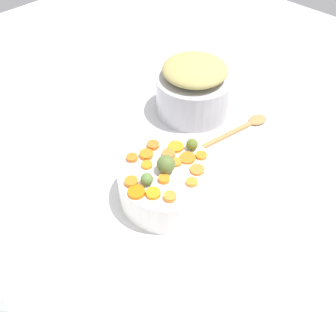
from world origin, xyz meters
TOP-DOWN VIEW (x-y plane):
  - tabletop at (0.00, 0.00)m, footprint 2.40×2.40m
  - serving_bowl_carrots at (-0.02, -0.05)m, footprint 0.24×0.24m
  - metal_pot at (0.28, 0.13)m, footprint 0.23×0.23m
  - stuffing_mound at (0.28, 0.13)m, footprint 0.19×0.19m
  - carrot_slice_0 at (-0.04, -0.01)m, footprint 0.04×0.04m
  - carrot_slice_1 at (-0.11, -0.02)m, footprint 0.04×0.04m
  - carrot_slice_2 at (-0.05, -0.07)m, footprint 0.04×0.04m
  - carrot_slice_3 at (-0.09, -0.08)m, footprint 0.05×0.05m
  - carrot_slice_4 at (-0.12, -0.05)m, footprint 0.05×0.05m
  - carrot_slice_5 at (0.04, -0.06)m, footprint 0.06×0.06m
  - carrot_slice_6 at (-0.05, 0.03)m, footprint 0.04×0.04m
  - carrot_slice_7 at (0.01, 0.03)m, footprint 0.04×0.04m
  - carrot_slice_8 at (-0.08, -0.11)m, footprint 0.04×0.04m
  - carrot_slice_9 at (0.02, -0.02)m, footprint 0.04×0.04m
  - carrot_slice_10 at (0.01, -0.05)m, footprint 0.03×0.03m
  - carrot_slice_11 at (0.07, -0.08)m, footprint 0.04×0.04m
  - carrot_slice_12 at (0.05, -0.01)m, footprint 0.04×0.04m
  - carrot_slice_13 at (-0.02, 0.02)m, footprint 0.05×0.05m
  - carrot_slice_14 at (-0.01, -0.12)m, footprint 0.03×0.03m
  - carrot_slice_15 at (0.03, -0.10)m, footprint 0.05×0.05m
  - brussels_sprout_0 at (-0.02, -0.05)m, footprint 0.04×0.04m
  - brussels_sprout_1 at (-0.08, -0.05)m, footprint 0.03×0.03m
  - brussels_sprout_2 at (0.07, -0.04)m, footprint 0.03×0.03m
  - wooden_spoon at (0.31, -0.03)m, footprint 0.30×0.08m
  - casserole_dish at (-0.37, 0.03)m, footprint 0.22×0.22m

SIDE VIEW (x-z plane):
  - tabletop at x=0.00m, z-range 0.00..0.02m
  - wooden_spoon at x=0.31m, z-range 0.02..0.03m
  - serving_bowl_carrots at x=-0.02m, z-range 0.02..0.11m
  - casserole_dish at x=-0.37m, z-range 0.02..0.11m
  - metal_pot at x=0.28m, z-range 0.02..0.14m
  - carrot_slice_5 at x=0.04m, z-range 0.11..0.11m
  - carrot_slice_15 at x=0.03m, z-range 0.11..0.11m
  - carrot_slice_0 at x=-0.04m, z-range 0.11..0.11m
  - carrot_slice_10 at x=0.01m, z-range 0.11..0.11m
  - carrot_slice_11 at x=0.07m, z-range 0.11..0.11m
  - carrot_slice_12 at x=0.05m, z-range 0.11..0.11m
  - carrot_slice_14 at x=-0.01m, z-range 0.11..0.11m
  - carrot_slice_4 at x=-0.12m, z-range 0.11..0.12m
  - carrot_slice_6 at x=-0.05m, z-range 0.11..0.12m
  - carrot_slice_3 at x=-0.09m, z-range 0.11..0.12m
  - carrot_slice_13 at x=-0.02m, z-range 0.11..0.12m
  - carrot_slice_2 at x=-0.05m, z-range 0.11..0.12m
  - carrot_slice_1 at x=-0.11m, z-range 0.11..0.12m
  - carrot_slice_9 at x=0.02m, z-range 0.11..0.12m
  - carrot_slice_7 at x=0.01m, z-range 0.11..0.12m
  - carrot_slice_8 at x=-0.08m, z-range 0.11..0.12m
  - brussels_sprout_1 at x=-0.08m, z-range 0.11..0.14m
  - brussels_sprout_2 at x=0.07m, z-range 0.11..0.14m
  - brussels_sprout_0 at x=-0.02m, z-range 0.11..0.15m
  - stuffing_mound at x=0.28m, z-range 0.14..0.19m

